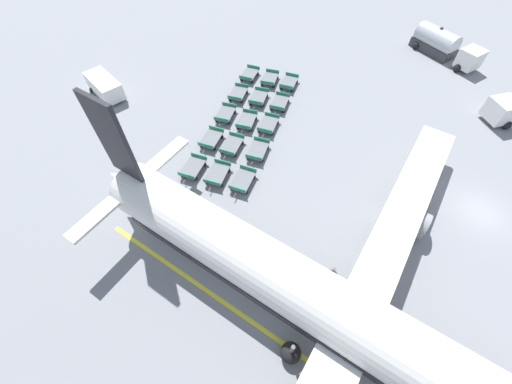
{
  "coord_description": "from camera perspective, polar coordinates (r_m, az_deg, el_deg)",
  "views": [
    {
      "loc": [
        21.55,
        -9.07,
        21.64
      ],
      "look_at": [
        8.45,
        -16.57,
        1.63
      ],
      "focal_mm": 22.0,
      "sensor_mm": 36.0,
      "label": 1
    }
  ],
  "objects": [
    {
      "name": "baggage_dolly_row_mid_a_col_e",
      "position": [
        27.99,
        -7.0,
        3.3
      ],
      "size": [
        3.37,
        2.07,
        0.92
      ],
      "color": "slate",
      "rests_on": "ground_plane"
    },
    {
      "name": "ground_plane",
      "position": [
        31.86,
        35.73,
        -3.06
      ],
      "size": [
        500.0,
        500.0,
        0.0
      ],
      "primitive_type": "plane",
      "color": "gray"
    },
    {
      "name": "fuel_tanker_secondary",
      "position": [
        49.46,
        30.72,
        21.99
      ],
      "size": [
        6.23,
        8.89,
        3.16
      ],
      "color": "white",
      "rests_on": "ground_plane"
    },
    {
      "name": "baggage_dolly_row_near_col_e",
      "position": [
        28.83,
        -11.37,
        4.4
      ],
      "size": [
        3.36,
        1.99,
        0.92
      ],
      "color": "slate",
      "rests_on": "ground_plane"
    },
    {
      "name": "baggage_dolly_row_mid_b_col_e",
      "position": [
        27.33,
        -2.42,
        2.14
      ],
      "size": [
        3.36,
        1.95,
        0.92
      ],
      "color": "slate",
      "rests_on": "ground_plane"
    },
    {
      "name": "service_van",
      "position": [
        40.09,
        -25.83,
        16.94
      ],
      "size": [
        3.63,
        5.43,
        2.05
      ],
      "color": "white",
      "rests_on": "ground_plane"
    },
    {
      "name": "baggage_dolly_row_mid_b_col_a",
      "position": [
        38.35,
        6.02,
        19.18
      ],
      "size": [
        3.36,
        1.99,
        0.92
      ],
      "color": "slate",
      "rests_on": "ground_plane"
    },
    {
      "name": "baggage_dolly_row_mid_b_col_c",
      "position": [
        32.44,
        2.26,
        12.18
      ],
      "size": [
        3.37,
        2.02,
        0.92
      ],
      "color": "slate",
      "rests_on": "ground_plane"
    },
    {
      "name": "baggage_dolly_row_near_col_c",
      "position": [
        33.83,
        -5.57,
        13.96
      ],
      "size": [
        3.37,
        2.14,
        0.92
      ],
      "color": "slate",
      "rests_on": "ground_plane"
    },
    {
      "name": "airplane",
      "position": [
        20.07,
        20.26,
        -23.11
      ],
      "size": [
        39.6,
        42.93,
        11.37
      ],
      "color": "white",
      "rests_on": "ground_plane"
    },
    {
      "name": "baggage_dolly_row_mid_b_col_b",
      "position": [
        35.25,
        4.34,
        15.9
      ],
      "size": [
        3.37,
        2.05,
        0.92
      ],
      "color": "slate",
      "rests_on": "ground_plane"
    },
    {
      "name": "baggage_dolly_row_near_col_b",
      "position": [
        36.52,
        -3.24,
        17.46
      ],
      "size": [
        3.37,
        2.12,
        0.92
      ],
      "color": "slate",
      "rests_on": "ground_plane"
    },
    {
      "name": "baggage_dolly_row_mid_b_col_d",
      "position": [
        29.75,
        0.32,
        7.6
      ],
      "size": [
        3.37,
        2.07,
        0.92
      ],
      "color": "slate",
      "rests_on": "ground_plane"
    },
    {
      "name": "baggage_dolly_row_near_col_a",
      "position": [
        39.56,
        -1.19,
        20.6
      ],
      "size": [
        3.36,
        1.96,
        0.92
      ],
      "color": "slate",
      "rests_on": "ground_plane"
    },
    {
      "name": "stand_guidance_stripe",
      "position": [
        22.89,
        -6.59,
        -18.88
      ],
      "size": [
        1.57,
        20.75,
        0.01
      ],
      "color": "yellow",
      "rests_on": "ground_plane"
    },
    {
      "name": "baggage_dolly_row_mid_a_col_c",
      "position": [
        32.86,
        -1.7,
        12.84
      ],
      "size": [
        3.37,
        2.15,
        0.92
      ],
      "color": "slate",
      "rests_on": "ground_plane"
    },
    {
      "name": "baggage_dolly_row_near_col_d",
      "position": [
        31.16,
        -8.13,
        9.55
      ],
      "size": [
        3.37,
        1.99,
        0.92
      ],
      "color": "slate",
      "rests_on": "ground_plane"
    },
    {
      "name": "baggage_dolly_row_mid_a_col_b",
      "position": [
        35.87,
        0.48,
        16.8
      ],
      "size": [
        3.37,
        2.12,
        0.92
      ],
      "color": "slate",
      "rests_on": "ground_plane"
    },
    {
      "name": "baggage_dolly_row_mid_a_col_a",
      "position": [
        38.82,
        2.52,
        19.87
      ],
      "size": [
        3.37,
        2.14,
        0.92
      ],
      "color": "slate",
      "rests_on": "ground_plane"
    },
    {
      "name": "baggage_dolly_row_mid_a_col_d",
      "position": [
        30.32,
        -4.42,
        8.51
      ],
      "size": [
        3.36,
        1.98,
        0.92
      ],
      "color": "slate",
      "rests_on": "ground_plane"
    }
  ]
}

